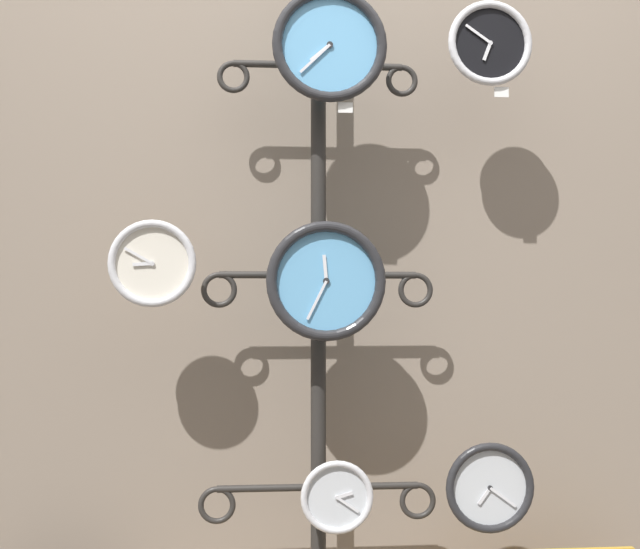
# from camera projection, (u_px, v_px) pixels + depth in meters

# --- Properties ---
(shop_wall) EXTENTS (4.40, 0.04, 2.80)m
(shop_wall) POSITION_uv_depth(u_px,v_px,m) (313.00, 194.00, 2.64)
(shop_wall) COLOR gray
(shop_wall) RESTS_ON ground_plane
(display_stand) EXTENTS (0.66, 0.40, 2.05)m
(display_stand) POSITION_uv_depth(u_px,v_px,m) (318.00, 438.00, 2.46)
(display_stand) COLOR #282623
(display_stand) RESTS_ON ground_plane
(clock_top_center) EXTENTS (0.31, 0.04, 0.31)m
(clock_top_center) POSITION_uv_depth(u_px,v_px,m) (330.00, 45.00, 2.39)
(clock_top_center) COLOR #60A8DB
(clock_top_right) EXTENTS (0.24, 0.04, 0.24)m
(clock_top_right) POSITION_uv_depth(u_px,v_px,m) (490.00, 44.00, 2.44)
(clock_top_right) COLOR black
(clock_middle_left) EXTENTS (0.23, 0.04, 0.23)m
(clock_middle_left) POSITION_uv_depth(u_px,v_px,m) (152.00, 264.00, 2.33)
(clock_middle_left) COLOR silver
(clock_middle_center) EXTENTS (0.32, 0.04, 0.32)m
(clock_middle_center) POSITION_uv_depth(u_px,v_px,m) (326.00, 281.00, 2.38)
(clock_middle_center) COLOR #60A8DB
(clock_bottom_center) EXTENTS (0.20, 0.04, 0.20)m
(clock_bottom_center) POSITION_uv_depth(u_px,v_px,m) (337.00, 497.00, 2.37)
(clock_bottom_center) COLOR silver
(clock_bottom_right) EXTENTS (0.24, 0.04, 0.24)m
(clock_bottom_right) POSITION_uv_depth(u_px,v_px,m) (489.00, 487.00, 2.41)
(clock_bottom_right) COLOR silver
(price_tag_upper) EXTENTS (0.04, 0.00, 0.03)m
(price_tag_upper) POSITION_uv_depth(u_px,v_px,m) (345.00, 108.00, 2.39)
(price_tag_upper) COLOR white
(price_tag_mid) EXTENTS (0.04, 0.00, 0.03)m
(price_tag_mid) POSITION_uv_depth(u_px,v_px,m) (501.00, 92.00, 2.44)
(price_tag_mid) COLOR white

